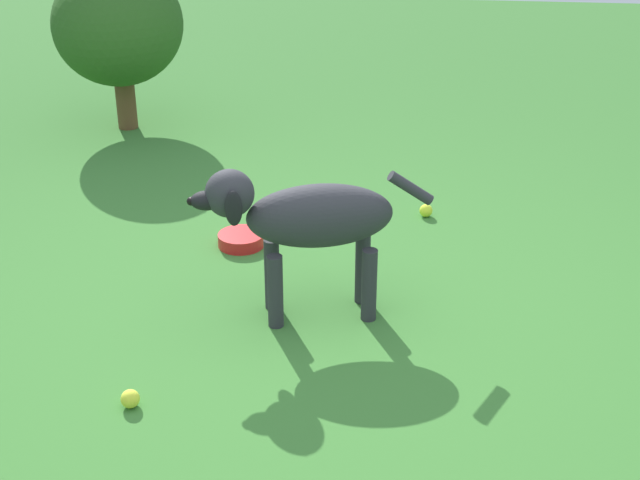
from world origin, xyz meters
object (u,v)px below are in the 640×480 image
tennis_ball_0 (130,399)px  water_bowl (241,240)px  tennis_ball_1 (426,211)px  tennis_ball_2 (323,208)px  dog (306,219)px

tennis_ball_0 → water_bowl: size_ratio=0.30×
tennis_ball_0 → water_bowl: bearing=174.0°
tennis_ball_1 → water_bowl: tennis_ball_1 is taller
tennis_ball_0 → tennis_ball_2: same height
dog → tennis_ball_2: 1.07m
tennis_ball_1 → water_bowl: 0.97m
dog → water_bowl: bearing=-71.2°
dog → water_bowl: size_ratio=4.24×
water_bowl → dog: bearing=33.4°
tennis_ball_1 → tennis_ball_2: (0.03, -0.52, 0.00)m
dog → tennis_ball_2: bearing=-102.0°
water_bowl → tennis_ball_0: bearing=-6.0°
tennis_ball_0 → tennis_ball_2: 1.74m
dog → water_bowl: (-0.59, -0.39, -0.40)m
tennis_ball_0 → dog: bearing=142.8°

